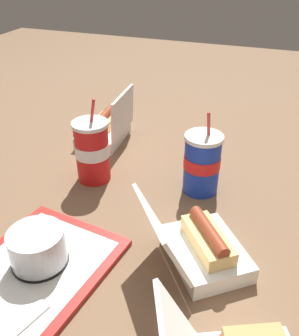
{
  "coord_description": "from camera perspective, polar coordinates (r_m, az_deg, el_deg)",
  "views": [
    {
      "loc": [
        -0.78,
        -0.25,
        0.58
      ],
      "look_at": [
        0.02,
        0.04,
        0.05
      ],
      "focal_mm": 40.0,
      "sensor_mm": 36.0,
      "label": 1
    }
  ],
  "objects": [
    {
      "name": "plastic_fork",
      "position": [
        0.83,
        -21.88,
        -14.14
      ],
      "size": [
        0.1,
        0.06,
        0.0
      ],
      "primitive_type": "cube",
      "rotation": [
        0.0,
        0.0,
        0.44
      ],
      "color": "white",
      "rests_on": "food_tray"
    },
    {
      "name": "soda_cup_center",
      "position": [
        1.02,
        -8.71,
        2.63
      ],
      "size": [
        0.1,
        0.1,
        0.23
      ],
      "color": "red",
      "rests_on": "ground_plane"
    },
    {
      "name": "napkin_stack",
      "position": [
        0.75,
        -20.52,
        -19.78
      ],
      "size": [
        0.12,
        0.12,
        0.0
      ],
      "primitive_type": "cube",
      "rotation": [
        0.0,
        0.0,
        -0.29
      ],
      "color": "white",
      "rests_on": "food_tray"
    },
    {
      "name": "soda_cup_right",
      "position": [
        0.97,
        7.99,
        0.77
      ],
      "size": [
        0.1,
        0.1,
        0.22
      ],
      "color": "#1938B7",
      "rests_on": "ground_plane"
    },
    {
      "name": "cake_container",
      "position": [
        0.8,
        -16.65,
        -11.67
      ],
      "size": [
        0.12,
        0.12,
        0.08
      ],
      "color": "black",
      "rests_on": "food_tray"
    },
    {
      "name": "ground_plane",
      "position": [
        1.01,
        1.74,
        -3.3
      ],
      "size": [
        3.2,
        3.2,
        0.0
      ],
      "primitive_type": "plane",
      "color": "brown"
    },
    {
      "name": "food_tray",
      "position": [
        0.81,
        -18.01,
        -15.64
      ],
      "size": [
        0.4,
        0.31,
        0.01
      ],
      "color": "red",
      "rests_on": "ground_plane"
    },
    {
      "name": "clamshell_hotdog_center",
      "position": [
        1.24,
        -6.73,
        5.92
      ],
      "size": [
        0.19,
        0.15,
        0.17
      ],
      "color": "white",
      "rests_on": "ground_plane"
    },
    {
      "name": "clamshell_hotdog_back",
      "position": [
        0.79,
        7.91,
        -11.79
      ],
      "size": [
        0.27,
        0.27,
        0.16
      ],
      "color": "white",
      "rests_on": "ground_plane"
    }
  ]
}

